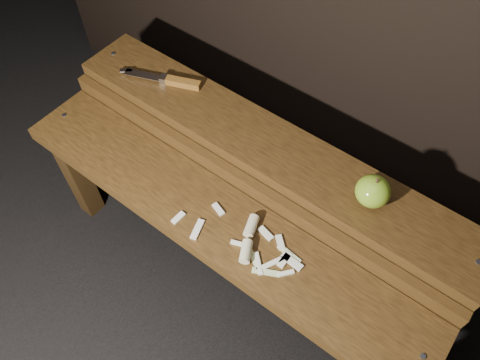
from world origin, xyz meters
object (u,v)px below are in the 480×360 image
Objects in this scene: bench_front_tier at (212,232)px; knife at (173,81)px; apple at (373,191)px; bench_rear_tier at (264,162)px.

bench_front_tier is 5.14× the size of knife.
apple reaches higher than knife.
bench_front_tier is at bearing -142.17° from apple.
bench_rear_tier is at bearing -179.17° from apple.
apple reaches higher than bench_front_tier.
bench_rear_tier reaches higher than bench_front_tier.
bench_front_tier is at bearing -90.00° from bench_rear_tier.
knife reaches higher than bench_rear_tier.
bench_front_tier is 14.01× the size of apple.
bench_rear_tier is at bearing 90.00° from bench_front_tier.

